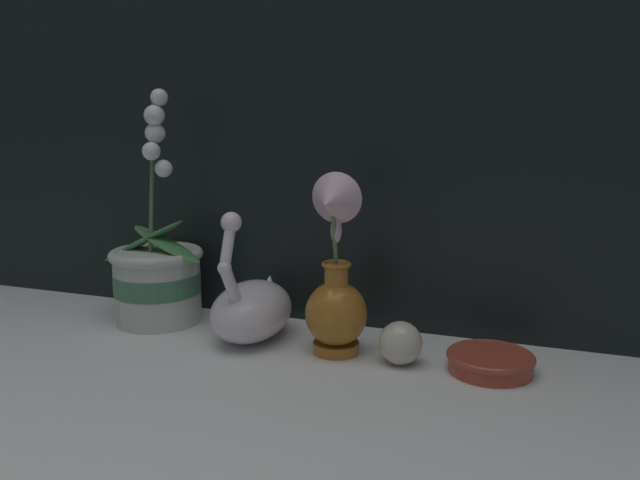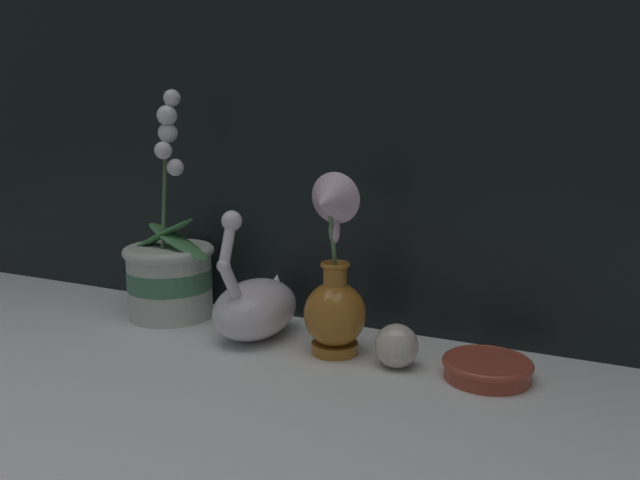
# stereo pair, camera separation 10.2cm
# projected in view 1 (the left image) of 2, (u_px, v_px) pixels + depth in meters

# --- Properties ---
(ground_plane) EXTENTS (2.80, 2.80, 0.00)m
(ground_plane) POSITION_uv_depth(u_px,v_px,m) (268.00, 375.00, 0.95)
(ground_plane) COLOR silver
(orchid_potted_plant) EXTENTS (0.23, 0.18, 0.44)m
(orchid_potted_plant) POSITION_uv_depth(u_px,v_px,m) (157.00, 275.00, 1.18)
(orchid_potted_plant) COLOR beige
(orchid_potted_plant) RESTS_ON ground_plane
(swan_figurine) EXTENTS (0.13, 0.22, 0.24)m
(swan_figurine) POSITION_uv_depth(u_px,v_px,m) (252.00, 307.00, 1.09)
(swan_figurine) COLOR white
(swan_figurine) RESTS_ON ground_plane
(blue_vase) EXTENTS (0.10, 0.11, 0.30)m
(blue_vase) POSITION_uv_depth(u_px,v_px,m) (335.00, 288.00, 1.01)
(blue_vase) COLOR #B26B23
(blue_vase) RESTS_ON ground_plane
(glass_sphere) EXTENTS (0.07, 0.07, 0.07)m
(glass_sphere) POSITION_uv_depth(u_px,v_px,m) (400.00, 343.00, 0.98)
(glass_sphere) COLOR beige
(glass_sphere) RESTS_ON ground_plane
(amber_dish) EXTENTS (0.13, 0.13, 0.03)m
(amber_dish) POSITION_uv_depth(u_px,v_px,m) (490.00, 361.00, 0.96)
(amber_dish) COLOR #A8422D
(amber_dish) RESTS_ON ground_plane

